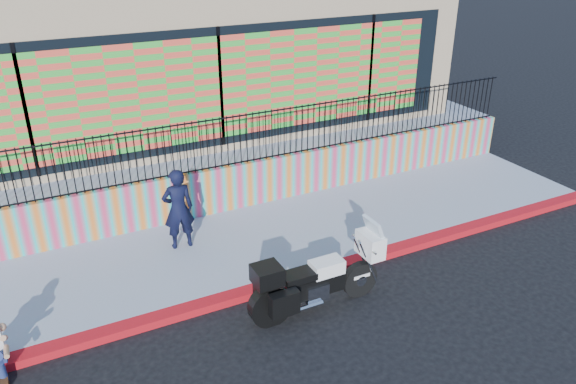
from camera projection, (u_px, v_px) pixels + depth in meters
ground at (303, 280)px, 10.99m from camera, size 90.00×90.00×0.00m
red_curb at (303, 277)px, 10.96m from camera, size 16.00×0.30×0.15m
sidewalk at (267, 239)px, 12.29m from camera, size 16.00×3.00×0.15m
mural_wall at (238, 186)px, 13.31m from camera, size 16.00×0.20×1.10m
metal_fence at (236, 140)px, 12.82m from camera, size 15.80×0.04×1.20m
elevated_platform at (176, 126)px, 17.45m from camera, size 16.00×10.00×1.25m
storefront_building at (171, 42)px, 16.15m from camera, size 14.00×8.06×4.00m
police_motorcycle at (314, 279)px, 9.88m from camera, size 2.53×0.84×1.57m
police_officer at (178, 209)px, 11.50m from camera, size 0.66×0.46×1.76m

